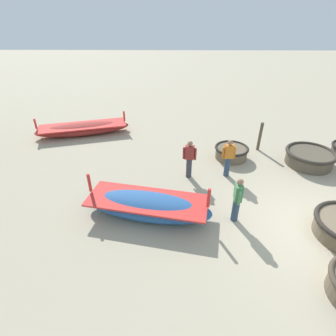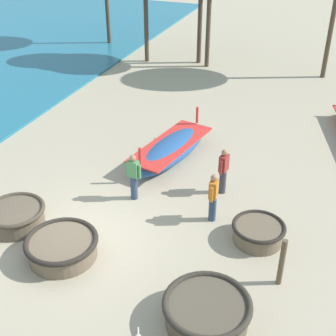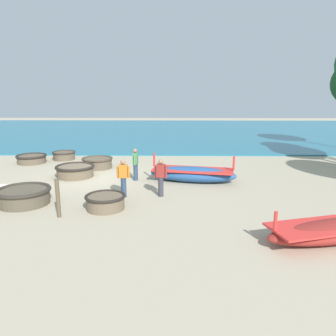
{
  "view_description": "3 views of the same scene",
  "coord_description": "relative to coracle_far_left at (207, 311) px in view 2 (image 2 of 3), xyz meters",
  "views": [
    {
      "loc": [
        -5.8,
        4.33,
        5.8
      ],
      "look_at": [
        1.85,
        4.44,
        1.11
      ],
      "focal_mm": 28.0,
      "sensor_mm": 36.0,
      "label": 1
    },
    {
      "loc": [
        5.87,
        -8.75,
        8.5
      ],
      "look_at": [
        1.34,
        3.19,
        0.8
      ],
      "focal_mm": 50.0,
      "sensor_mm": 36.0,
      "label": 2
    },
    {
      "loc": [
        16.01,
        4.12,
        4.19
      ],
      "look_at": [
        1.72,
        3.91,
        0.9
      ],
      "focal_mm": 35.0,
      "sensor_mm": 36.0,
      "label": 3
    }
  ],
  "objects": [
    {
      "name": "long_boat_green_hull",
      "position": [
        -3.36,
        6.69,
        0.03
      ],
      "size": [
        2.08,
        4.33,
        1.32
      ],
      "color": "#285693",
      "rests_on": "ground"
    },
    {
      "name": "mooring_post_inland",
      "position": [
        1.34,
        1.8,
        0.34
      ],
      "size": [
        0.14,
        0.14,
        1.36
      ],
      "primitive_type": "cylinder",
      "color": "brown",
      "rests_on": "ground"
    },
    {
      "name": "coracle_center",
      "position": [
        -6.2,
        1.43,
        -0.01
      ],
      "size": [
        1.74,
        1.74,
        0.61
      ],
      "color": "brown",
      "rests_on": "ground"
    },
    {
      "name": "fisherman_crouching",
      "position": [
        -1.05,
        5.23,
        0.49
      ],
      "size": [
        0.28,
        0.52,
        1.57
      ],
      "color": "#383842",
      "rests_on": "ground"
    },
    {
      "name": "coracle_far_right",
      "position": [
        0.51,
        3.25,
        -0.05
      ],
      "size": [
        1.5,
        1.5,
        0.55
      ],
      "color": "brown",
      "rests_on": "ground"
    },
    {
      "name": "ground_plane",
      "position": [
        -4.09,
        1.6,
        -0.34
      ],
      "size": [
        80.0,
        80.0,
        0.0
      ],
      "primitive_type": "plane",
      "color": "tan"
    },
    {
      "name": "fisherman_standing_right",
      "position": [
        -0.95,
        3.71,
        0.49
      ],
      "size": [
        0.24,
        0.53,
        1.57
      ],
      "color": "#2D425B",
      "rests_on": "ground"
    },
    {
      "name": "coracle_far_left",
      "position": [
        0.0,
        0.0,
        0.0
      ],
      "size": [
        2.04,
        2.04,
        0.63
      ],
      "color": "brown",
      "rests_on": "ground"
    },
    {
      "name": "coracle_front_right",
      "position": [
        -4.22,
        0.74,
        -0.02
      ],
      "size": [
        1.96,
        1.96,
        0.6
      ],
      "color": "brown",
      "rests_on": "ground"
    },
    {
      "name": "fisherman_hauling",
      "position": [
        -3.56,
        3.91,
        0.49
      ],
      "size": [
        0.53,
        0.25,
        1.57
      ],
      "color": "#2D425B",
      "rests_on": "ground"
    }
  ]
}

